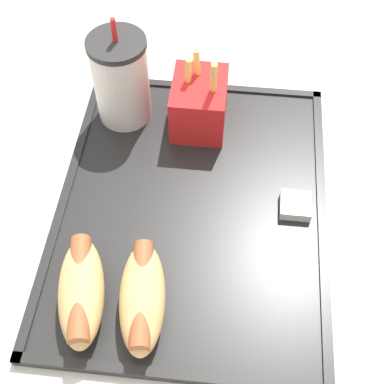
# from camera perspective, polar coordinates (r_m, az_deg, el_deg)

# --- Properties ---
(ground_plane) EXTENTS (8.00, 8.00, 0.00)m
(ground_plane) POSITION_cam_1_polar(r_m,az_deg,el_deg) (1.43, 0.64, -18.83)
(ground_plane) COLOR #383333
(dining_table) EXTENTS (1.41, 1.12, 0.76)m
(dining_table) POSITION_cam_1_polar(r_m,az_deg,el_deg) (1.07, 0.83, -12.94)
(dining_table) COLOR beige
(dining_table) RESTS_ON ground_plane
(food_tray) EXTENTS (0.47, 0.36, 0.01)m
(food_tray) POSITION_cam_1_polar(r_m,az_deg,el_deg) (0.72, 0.00, -1.60)
(food_tray) COLOR black
(food_tray) RESTS_ON dining_table
(soda_cup) EXTENTS (0.08, 0.08, 0.17)m
(soda_cup) POSITION_cam_1_polar(r_m,az_deg,el_deg) (0.78, -7.57, 11.82)
(soda_cup) COLOR silver
(soda_cup) RESTS_ON food_tray
(hot_dog_far) EXTENTS (0.15, 0.08, 0.05)m
(hot_dog_far) POSITION_cam_1_polar(r_m,az_deg,el_deg) (0.64, -11.74, -10.29)
(hot_dog_far) COLOR tan
(hot_dog_far) RESTS_ON food_tray
(hot_dog_near) EXTENTS (0.15, 0.07, 0.05)m
(hot_dog_near) POSITION_cam_1_polar(r_m,az_deg,el_deg) (0.63, -5.32, -11.09)
(hot_dog_near) COLOR tan
(hot_dog_near) RESTS_ON food_tray
(fries_carton) EXTENTS (0.10, 0.08, 0.13)m
(fries_carton) POSITION_cam_1_polar(r_m,az_deg,el_deg) (0.79, 0.76, 9.46)
(fries_carton) COLOR red
(fries_carton) RESTS_ON food_tray
(sauce_cup_mayo) EXTENTS (0.04, 0.04, 0.02)m
(sauce_cup_mayo) POSITION_cam_1_polar(r_m,az_deg,el_deg) (0.72, 10.98, -1.15)
(sauce_cup_mayo) COLOR silver
(sauce_cup_mayo) RESTS_ON food_tray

